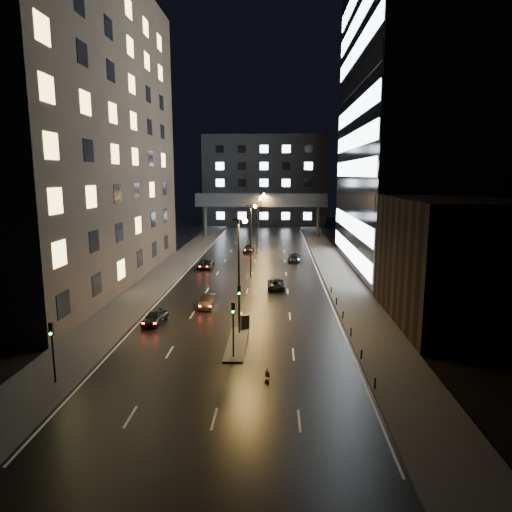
{
  "coord_description": "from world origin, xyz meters",
  "views": [
    {
      "loc": [
        3.6,
        -34.59,
        14.16
      ],
      "look_at": [
        0.99,
        22.3,
        4.0
      ],
      "focal_mm": 32.0,
      "sensor_mm": 36.0,
      "label": 1
    }
  ],
  "objects_px": {
    "car_away_b": "(208,301)",
    "car_toward_a": "(276,284)",
    "car_away_d": "(249,249)",
    "car_toward_b": "(294,257)",
    "car_away_a": "(155,317)",
    "car_away_c": "(205,264)",
    "utility_cabinet": "(245,322)"
  },
  "relations": [
    {
      "from": "car_away_b",
      "to": "car_toward_a",
      "type": "distance_m",
      "value": 11.26
    },
    {
      "from": "car_away_d",
      "to": "car_toward_b",
      "type": "height_order",
      "value": "car_toward_b"
    },
    {
      "from": "car_away_b",
      "to": "car_away_a",
      "type": "bearing_deg",
      "value": -124.37
    },
    {
      "from": "car_away_c",
      "to": "utility_cabinet",
      "type": "xyz_separation_m",
      "value": [
        7.99,
        -27.81,
        0.15
      ]
    },
    {
      "from": "utility_cabinet",
      "to": "car_away_c",
      "type": "bearing_deg",
      "value": 82.06
    },
    {
      "from": "car_away_a",
      "to": "car_away_b",
      "type": "bearing_deg",
      "value": 60.8
    },
    {
      "from": "car_away_d",
      "to": "car_toward_a",
      "type": "relative_size",
      "value": 1.0
    },
    {
      "from": "car_away_c",
      "to": "car_away_d",
      "type": "bearing_deg",
      "value": 68.65
    },
    {
      "from": "car_away_b",
      "to": "car_away_d",
      "type": "xyz_separation_m",
      "value": [
        2.22,
        35.8,
        -0.0
      ]
    },
    {
      "from": "car_away_d",
      "to": "car_away_a",
      "type": "bearing_deg",
      "value": -98.51
    },
    {
      "from": "car_toward_b",
      "to": "utility_cabinet",
      "type": "distance_m",
      "value": 34.84
    },
    {
      "from": "car_toward_a",
      "to": "car_toward_b",
      "type": "bearing_deg",
      "value": -100.85
    },
    {
      "from": "car_away_a",
      "to": "car_away_d",
      "type": "xyz_separation_m",
      "value": [
        6.51,
        41.49,
        -0.02
      ]
    },
    {
      "from": "car_away_a",
      "to": "car_toward_b",
      "type": "xyz_separation_m",
      "value": [
        14.62,
        32.92,
        0.01
      ]
    },
    {
      "from": "car_away_a",
      "to": "car_away_b",
      "type": "distance_m",
      "value": 7.13
    },
    {
      "from": "car_away_b",
      "to": "car_toward_b",
      "type": "bearing_deg",
      "value": 71.87
    },
    {
      "from": "car_away_b",
      "to": "car_away_c",
      "type": "bearing_deg",
      "value": 102.27
    },
    {
      "from": "car_away_a",
      "to": "car_away_d",
      "type": "height_order",
      "value": "car_away_a"
    },
    {
      "from": "car_away_a",
      "to": "car_away_b",
      "type": "xyz_separation_m",
      "value": [
        4.29,
        5.7,
        -0.01
      ]
    },
    {
      "from": "car_away_d",
      "to": "car_toward_a",
      "type": "xyz_separation_m",
      "value": [
        5.12,
        -27.26,
        -0.03
      ]
    },
    {
      "from": "car_away_c",
      "to": "car_away_a",
      "type": "bearing_deg",
      "value": -92.3
    },
    {
      "from": "car_toward_a",
      "to": "utility_cabinet",
      "type": "bearing_deg",
      "value": 77.92
    },
    {
      "from": "utility_cabinet",
      "to": "car_away_a",
      "type": "bearing_deg",
      "value": 146.77
    },
    {
      "from": "car_away_d",
      "to": "car_toward_a",
      "type": "distance_m",
      "value": 27.73
    },
    {
      "from": "car_away_d",
      "to": "car_away_c",
      "type": "bearing_deg",
      "value": -110.35
    },
    {
      "from": "car_away_a",
      "to": "car_toward_a",
      "type": "relative_size",
      "value": 0.87
    },
    {
      "from": "car_away_d",
      "to": "car_toward_b",
      "type": "relative_size",
      "value": 0.96
    },
    {
      "from": "car_away_c",
      "to": "utility_cabinet",
      "type": "relative_size",
      "value": 3.58
    },
    {
      "from": "car_toward_b",
      "to": "car_toward_a",
      "type": "bearing_deg",
      "value": 86.43
    },
    {
      "from": "car_away_b",
      "to": "utility_cabinet",
      "type": "distance_m",
      "value": 8.42
    },
    {
      "from": "car_away_a",
      "to": "utility_cabinet",
      "type": "distance_m",
      "value": 8.89
    },
    {
      "from": "car_away_a",
      "to": "utility_cabinet",
      "type": "xyz_separation_m",
      "value": [
        8.78,
        -1.43,
        0.11
      ]
    }
  ]
}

